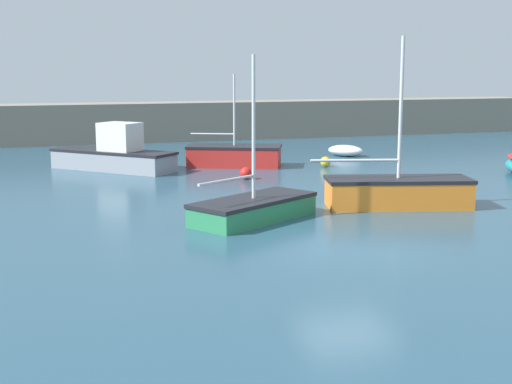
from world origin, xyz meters
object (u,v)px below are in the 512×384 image
(sailboat_short_mast, at_px, (254,208))
(mooring_buoy_red, at_px, (246,173))
(cabin_cruiser_white, at_px, (115,155))
(mooring_buoy_yellow, at_px, (325,162))
(fishing_dinghy_green, at_px, (346,151))
(sailboat_tall_mast, at_px, (398,192))
(sailboat_twin_hulled, at_px, (234,156))

(sailboat_short_mast, relative_size, mooring_buoy_red, 9.75)
(cabin_cruiser_white, xyz_separation_m, mooring_buoy_red, (4.90, -4.43, -0.45))
(mooring_buoy_yellow, xyz_separation_m, mooring_buoy_red, (-4.70, -2.49, 0.02))
(sailboat_short_mast, height_order, cabin_cruiser_white, sailboat_short_mast)
(fishing_dinghy_green, bearing_deg, mooring_buoy_red, 90.78)
(mooring_buoy_red, bearing_deg, sailboat_short_mast, -105.51)
(cabin_cruiser_white, height_order, mooring_buoy_red, cabin_cruiser_white)
(fishing_dinghy_green, relative_size, mooring_buoy_red, 4.37)
(fishing_dinghy_green, distance_m, sailboat_short_mast, 16.81)
(sailboat_tall_mast, xyz_separation_m, sailboat_twin_hulled, (-2.41, 11.34, -0.02))
(fishing_dinghy_green, height_order, cabin_cruiser_white, cabin_cruiser_white)
(cabin_cruiser_white, relative_size, sailboat_twin_hulled, 1.17)
(sailboat_twin_hulled, bearing_deg, sailboat_tall_mast, -53.85)
(fishing_dinghy_green, height_order, sailboat_short_mast, sailboat_short_mast)
(sailboat_twin_hulled, xyz_separation_m, mooring_buoy_yellow, (4.04, -1.50, -0.27))
(cabin_cruiser_white, bearing_deg, mooring_buoy_yellow, -145.50)
(sailboat_twin_hulled, distance_m, mooring_buoy_red, 4.05)
(sailboat_tall_mast, bearing_deg, mooring_buoy_red, 127.37)
(fishing_dinghy_green, xyz_separation_m, sailboat_twin_hulled, (-6.71, -2.00, 0.22))
(cabin_cruiser_white, height_order, sailboat_twin_hulled, sailboat_twin_hulled)
(cabin_cruiser_white, bearing_deg, mooring_buoy_red, -176.17)
(sailboat_tall_mast, bearing_deg, mooring_buoy_yellow, 95.32)
(sailboat_tall_mast, distance_m, mooring_buoy_yellow, 9.98)
(sailboat_twin_hulled, height_order, mooring_buoy_red, sailboat_twin_hulled)
(sailboat_tall_mast, bearing_deg, sailboat_twin_hulled, 116.75)
(sailboat_tall_mast, relative_size, mooring_buoy_red, 10.97)
(fishing_dinghy_green, height_order, mooring_buoy_yellow, fishing_dinghy_green)
(sailboat_short_mast, relative_size, cabin_cruiser_white, 0.90)
(cabin_cruiser_white, xyz_separation_m, mooring_buoy_yellow, (9.60, -1.94, -0.47))
(cabin_cruiser_white, distance_m, mooring_buoy_yellow, 9.81)
(sailboat_short_mast, bearing_deg, cabin_cruiser_white, 71.29)
(fishing_dinghy_green, xyz_separation_m, mooring_buoy_red, (-7.37, -5.98, -0.04))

